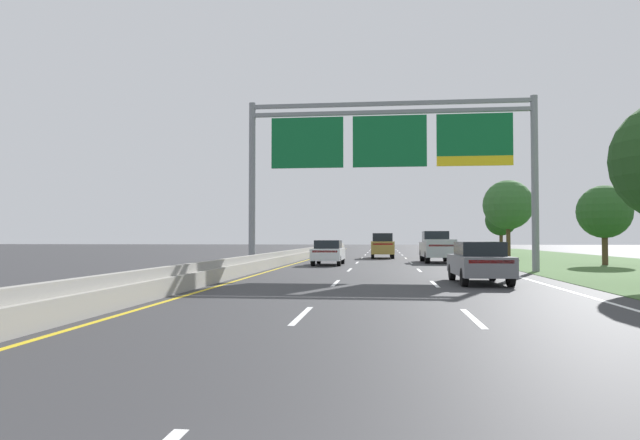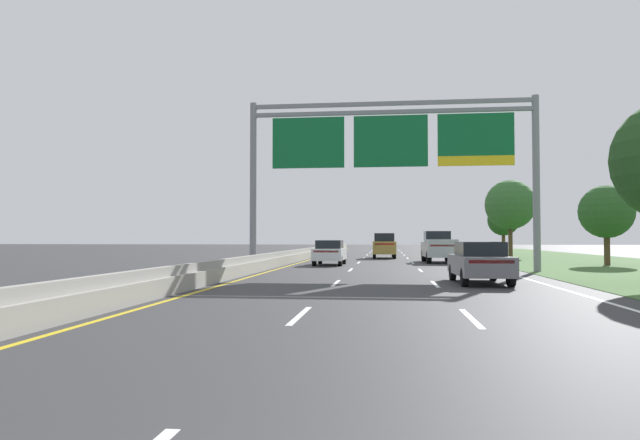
% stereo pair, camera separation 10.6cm
% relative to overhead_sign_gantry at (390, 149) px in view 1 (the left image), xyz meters
% --- Properties ---
extents(ground_plane, '(220.00, 220.00, 0.00)m').
position_rel_overhead_sign_gantry_xyz_m(ground_plane, '(-0.30, 7.30, -6.40)').
color(ground_plane, '#333335').
extents(lane_striping, '(11.96, 106.00, 0.01)m').
position_rel_overhead_sign_gantry_xyz_m(lane_striping, '(-0.30, 6.84, -6.39)').
color(lane_striping, white).
rests_on(lane_striping, ground).
extents(grass_verge_right, '(14.00, 110.00, 0.02)m').
position_rel_overhead_sign_gantry_xyz_m(grass_verge_right, '(13.65, 7.30, -6.39)').
color(grass_verge_right, '#3D602D').
rests_on(grass_verge_right, ground).
extents(median_barrier_concrete, '(0.60, 110.00, 0.85)m').
position_rel_overhead_sign_gantry_xyz_m(median_barrier_concrete, '(-6.90, 7.30, -6.04)').
color(median_barrier_concrete, '#99968E').
rests_on(median_barrier_concrete, ground).
extents(overhead_sign_gantry, '(15.06, 0.42, 9.01)m').
position_rel_overhead_sign_gantry_xyz_m(overhead_sign_gantry, '(0.00, 0.00, 0.00)').
color(overhead_sign_gantry, gray).
rests_on(overhead_sign_gantry, ground).
extents(pickup_truck_silver, '(2.14, 5.45, 2.20)m').
position_rel_overhead_sign_gantry_xyz_m(pickup_truck_silver, '(3.40, 10.79, -5.32)').
color(pickup_truck_silver, '#B2B5BA').
rests_on(pickup_truck_silver, ground).
extents(car_white_left_lane_sedan, '(1.85, 4.41, 1.57)m').
position_rel_overhead_sign_gantry_xyz_m(car_white_left_lane_sedan, '(-3.82, 6.20, -5.58)').
color(car_white_left_lane_sedan, silver).
rests_on(car_white_left_lane_sedan, ground).
extents(car_grey_right_lane_sedan, '(1.92, 4.44, 1.57)m').
position_rel_overhead_sign_gantry_xyz_m(car_grey_right_lane_sedan, '(3.26, -7.67, -5.58)').
color(car_grey_right_lane_sedan, slate).
rests_on(car_grey_right_lane_sedan, ground).
extents(car_gold_centre_lane_suv, '(1.99, 4.73, 2.11)m').
position_rel_overhead_sign_gantry_xyz_m(car_gold_centre_lane_suv, '(-0.42, 18.70, -5.30)').
color(car_gold_centre_lane_suv, '#A38438').
rests_on(car_gold_centre_lane_suv, ground).
extents(roadside_tree_mid, '(3.34, 3.34, 5.04)m').
position_rel_overhead_sign_gantry_xyz_m(roadside_tree_mid, '(13.52, 7.68, -3.04)').
color(roadside_tree_mid, '#4C3823').
rests_on(roadside_tree_mid, ground).
extents(roadside_tree_far, '(4.31, 4.31, 6.76)m').
position_rel_overhead_sign_gantry_xyz_m(roadside_tree_far, '(10.48, 21.03, -1.80)').
color(roadside_tree_far, '#4C3823').
rests_on(roadside_tree_far, ground).
extents(roadside_tree_distant, '(3.31, 3.31, 5.28)m').
position_rel_overhead_sign_gantry_xyz_m(roadside_tree_distant, '(12.19, 32.49, -2.79)').
color(roadside_tree_distant, '#4C3823').
rests_on(roadside_tree_distant, ground).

